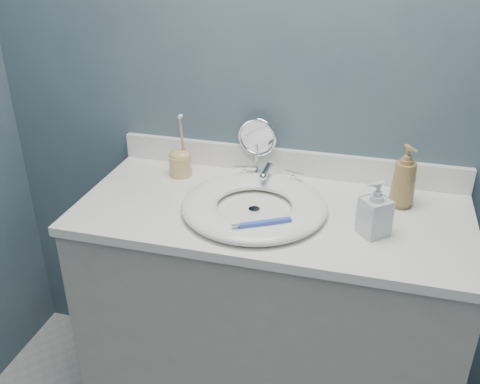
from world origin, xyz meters
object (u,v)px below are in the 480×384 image
(toothbrush_holder, at_px, (180,162))
(makeup_mirror, at_px, (257,143))
(soap_bottle_amber, at_px, (404,176))
(soap_bottle_clear, at_px, (376,208))

(toothbrush_holder, bearing_deg, makeup_mirror, 18.94)
(soap_bottle_amber, height_order, soap_bottle_clear, soap_bottle_amber)
(makeup_mirror, xyz_separation_m, toothbrush_holder, (-0.25, -0.09, -0.06))
(makeup_mirror, bearing_deg, toothbrush_holder, -155.84)
(makeup_mirror, bearing_deg, soap_bottle_amber, -7.79)
(makeup_mirror, distance_m, soap_bottle_clear, 0.52)
(soap_bottle_clear, height_order, toothbrush_holder, toothbrush_holder)
(makeup_mirror, distance_m, toothbrush_holder, 0.27)
(soap_bottle_amber, bearing_deg, soap_bottle_clear, -146.02)
(toothbrush_holder, bearing_deg, soap_bottle_clear, -18.37)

